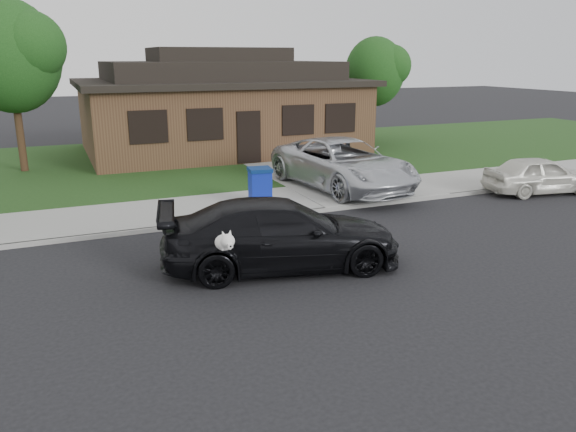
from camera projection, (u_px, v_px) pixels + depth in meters
name	position (u px, v px, depth m)	size (l,w,h in m)	color
ground	(242.00, 270.00, 11.96)	(120.00, 120.00, 0.00)	black
sidewalk	(187.00, 211.00, 16.37)	(60.00, 3.00, 0.12)	gray
curb	(200.00, 224.00, 15.04)	(60.00, 0.12, 0.12)	gray
lawn	(143.00, 164.00, 23.45)	(60.00, 13.00, 0.13)	#193814
driveway	(303.00, 166.00, 23.05)	(4.50, 13.00, 0.14)	gray
sedan	(281.00, 234.00, 11.94)	(5.42, 3.08, 1.48)	black
minivan	(343.00, 164.00, 18.66)	(2.70, 5.85, 1.63)	silver
white_compact	(540.00, 175.00, 18.53)	(1.47, 3.65, 1.25)	silver
recycling_bin	(260.00, 186.00, 16.72)	(0.74, 0.75, 1.10)	#0E21A0
house	(220.00, 107.00, 26.16)	(12.60, 8.60, 4.65)	#422B1C
tree_0	(15.00, 54.00, 20.50)	(3.78, 3.60, 6.34)	#332114
tree_1	(378.00, 71.00, 28.25)	(3.15, 3.00, 5.25)	#332114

